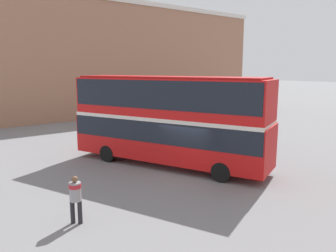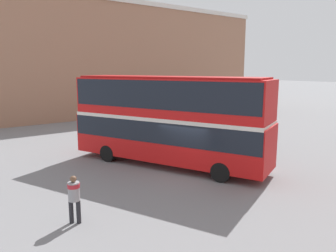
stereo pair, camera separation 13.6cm
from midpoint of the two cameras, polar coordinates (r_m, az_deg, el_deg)
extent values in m
plane|color=slate|center=(16.97, 3.89, -8.27)|extent=(240.00, 240.00, 0.00)
cube|color=#9E7056|center=(41.62, -9.23, 10.99)|extent=(9.07, 36.88, 12.25)
cube|color=silver|center=(42.23, -9.48, 19.67)|extent=(9.37, 37.18, 0.50)
cube|color=red|center=(18.03, -0.22, -2.10)|extent=(11.28, 6.68, 2.25)
cube|color=red|center=(17.70, -0.22, 4.86)|extent=(11.09, 6.55, 2.14)
cube|color=black|center=(17.93, -0.22, -0.51)|extent=(11.18, 6.67, 1.11)
cube|color=black|center=(17.68, -0.22, 5.70)|extent=(10.95, 6.51, 1.46)
cube|color=silver|center=(17.82, -0.22, 1.53)|extent=(11.18, 6.66, 0.20)
cube|color=#A91111|center=(17.63, -0.22, 8.49)|extent=(10.56, 6.19, 0.10)
cylinder|color=black|center=(17.90, 11.66, -5.86)|extent=(1.01, 0.65, 0.97)
cylinder|color=black|center=(15.81, 9.01, -7.91)|extent=(1.01, 0.65, 0.97)
cylinder|color=black|center=(20.99, -6.56, -3.36)|extent=(1.01, 0.65, 0.97)
cylinder|color=black|center=(19.24, -10.65, -4.71)|extent=(1.01, 0.65, 0.97)
cylinder|color=#232328|center=(12.18, -16.60, -14.16)|extent=(0.16, 0.16, 0.83)
cylinder|color=#232328|center=(12.10, -15.40, -14.26)|extent=(0.16, 0.16, 0.83)
cylinder|color=gray|center=(11.86, -16.18, -10.93)|extent=(0.56, 0.56, 0.66)
cylinder|color=#B2232D|center=(11.79, -16.23, -9.98)|extent=(0.59, 0.59, 0.14)
sphere|color=brown|center=(11.71, -16.28, -8.89)|extent=(0.22, 0.22, 0.22)
cube|color=silver|center=(29.23, 12.48, 0.69)|extent=(4.78, 2.47, 0.84)
cube|color=black|center=(29.03, 12.83, 1.98)|extent=(2.58, 1.98, 0.52)
cylinder|color=black|center=(29.37, 9.25, 0.10)|extent=(0.68, 0.31, 0.66)
cylinder|color=black|center=(30.73, 11.04, 0.48)|extent=(0.68, 0.31, 0.66)
cylinder|color=black|center=(27.87, 14.00, -0.60)|extent=(0.68, 0.31, 0.66)
cylinder|color=black|center=(29.30, 15.66, -0.17)|extent=(0.68, 0.31, 0.66)
camera|label=1|loc=(0.07, -90.22, -0.04)|focal=35.00mm
camera|label=2|loc=(0.07, 89.78, 0.04)|focal=35.00mm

